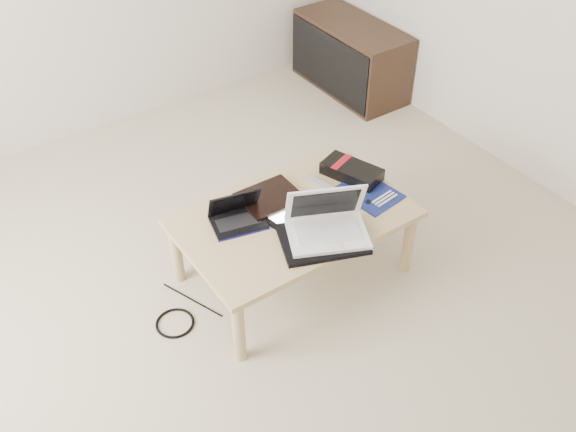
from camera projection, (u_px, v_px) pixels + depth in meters
ground at (249, 311)px, 3.13m from camera, size 4.00×4.00×0.00m
coffee_table at (293, 222)px, 3.10m from camera, size 1.10×0.70×0.40m
media_cabinet at (350, 57)px, 4.64m from camera, size 0.41×0.90×0.50m
book at (270, 198)px, 3.14m from camera, size 0.29×0.24×0.03m
netbook at (237, 216)px, 3.01m from camera, size 0.28×0.23×0.17m
tablet at (286, 209)px, 3.09m from camera, size 0.30×0.25×0.01m
remote at (322, 185)px, 3.23m from camera, size 0.09×0.21×0.02m
neoprene_sleeve at (323, 239)px, 2.92m from camera, size 0.46×0.40×0.02m
white_laptop at (327, 223)px, 2.91m from camera, size 0.43×0.38×0.25m
motherboard at (369, 193)px, 3.19m from camera, size 0.27×0.32×0.01m
gpu_box at (352, 171)px, 3.28m from camera, size 0.24×0.34×0.07m
cable_coil at (265, 219)px, 3.04m from camera, size 0.11×0.11×0.01m
floor_cable_coil at (175, 323)px, 3.07m from camera, size 0.20×0.20×0.01m
floor_cable_trail at (192, 300)px, 3.18m from camera, size 0.15×0.35×0.01m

